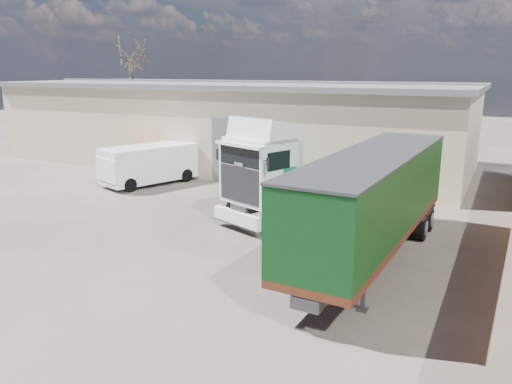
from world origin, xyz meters
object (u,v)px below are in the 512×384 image
at_px(box_trailer, 375,196).
at_px(panel_van, 146,165).
at_px(orange_skip, 151,163).
at_px(bare_tree, 130,47).
at_px(tractor_unit, 276,178).

relative_size(box_trailer, panel_van, 1.98).
relative_size(box_trailer, orange_skip, 3.80).
bearing_deg(orange_skip, bare_tree, 139.56).
distance_m(panel_van, orange_skip, 2.54).
distance_m(tractor_unit, panel_van, 9.63).
xyz_separation_m(box_trailer, orange_skip, (-15.17, 7.79, -1.46)).
bearing_deg(box_trailer, panel_van, 160.09).
bearing_deg(box_trailer, orange_skip, 155.12).
height_order(box_trailer, orange_skip, box_trailer).
xyz_separation_m(bare_tree, tractor_unit, (20.28, -15.31, -6.08)).
distance_m(tractor_unit, box_trailer, 5.43).
distance_m(bare_tree, panel_van, 17.98).
distance_m(bare_tree, box_trailer, 31.31).
bearing_deg(box_trailer, tractor_unit, 152.63).
relative_size(panel_van, orange_skip, 1.91).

